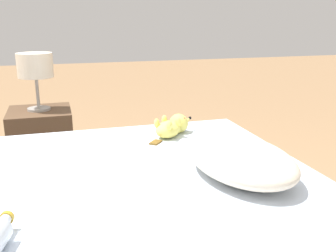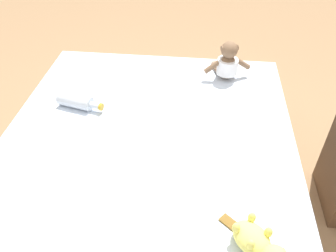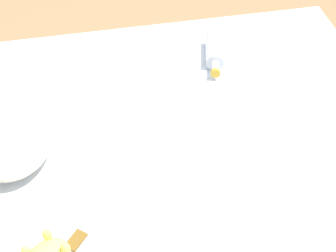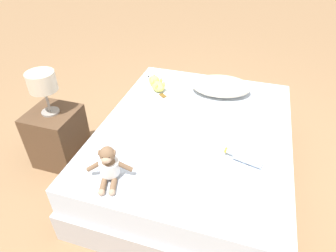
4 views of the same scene
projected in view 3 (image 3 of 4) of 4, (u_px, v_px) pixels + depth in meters
ground_plane at (168, 211)px, 2.19m from camera, size 16.00×16.00×0.00m
bed at (168, 177)px, 2.02m from camera, size 1.45×1.82×0.48m
pillow at (5, 124)px, 1.79m from camera, size 0.57×0.41×0.14m
glass_bottle at (215, 51)px, 2.14m from camera, size 0.26×0.12×0.08m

